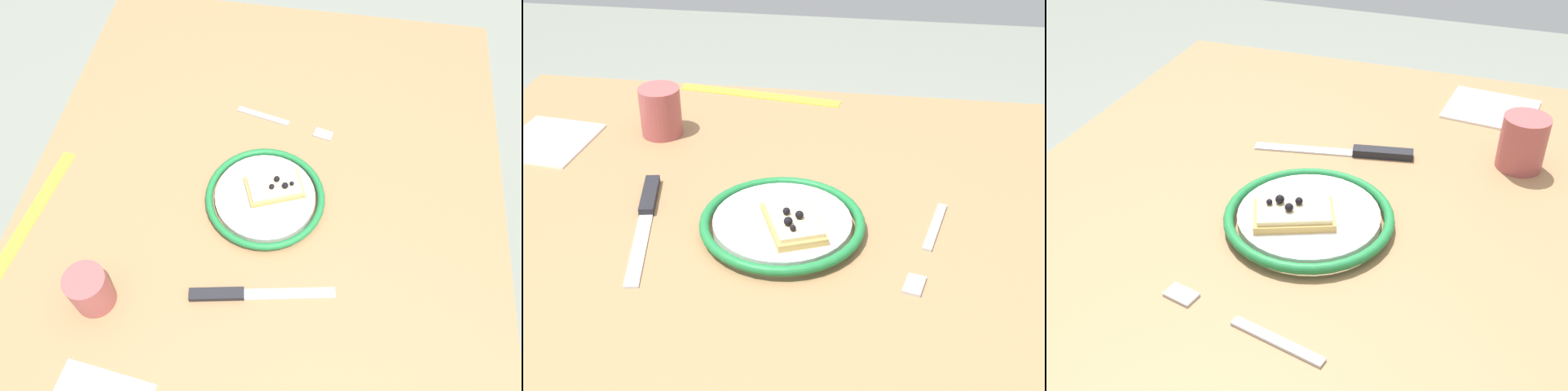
{
  "view_description": "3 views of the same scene",
  "coord_description": "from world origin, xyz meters",
  "views": [
    {
      "loc": [
        0.51,
        0.08,
        1.54
      ],
      "look_at": [
        0.01,
        -0.0,
        0.75
      ],
      "focal_mm": 36.06,
      "sensor_mm": 36.0,
      "label": 1
    },
    {
      "loc": [
        -0.11,
        0.77,
        1.28
      ],
      "look_at": [
        0.01,
        -0.02,
        0.77
      ],
      "focal_mm": 49.58,
      "sensor_mm": 36.0,
      "label": 2
    },
    {
      "loc": [
        -0.6,
        -0.2,
        1.22
      ],
      "look_at": [
        0.02,
        0.01,
        0.76
      ],
      "focal_mm": 43.22,
      "sensor_mm": 36.0,
      "label": 3
    }
  ],
  "objects": [
    {
      "name": "fork",
      "position": [
        -0.18,
        0.02,
        0.73
      ],
      "size": [
        0.06,
        0.2,
        0.0
      ],
      "color": "#B8B8B8",
      "rests_on": "dining_table"
    },
    {
      "name": "cup",
      "position": [
        0.24,
        -0.24,
        0.77
      ],
      "size": [
        0.07,
        0.07,
        0.08
      ],
      "primitive_type": "cylinder",
      "color": "#A54C4C",
      "rests_on": "dining_table"
    },
    {
      "name": "pizza_slice_near",
      "position": [
        -0.01,
        0.02,
        0.76
      ],
      "size": [
        0.1,
        0.12,
        0.03
      ],
      "color": "tan",
      "rests_on": "plate"
    },
    {
      "name": "plate",
      "position": [
        0.01,
        0.01,
        0.74
      ],
      "size": [
        0.22,
        0.22,
        0.02
      ],
      "color": "white",
      "rests_on": "dining_table"
    },
    {
      "name": "measuring_tape",
      "position": [
        0.11,
        -0.41,
        0.73
      ],
      "size": [
        0.3,
        0.06,
        0.0
      ],
      "primitive_type": "cube",
      "rotation": [
        0.0,
        0.0,
        -0.12
      ],
      "color": "yellow",
      "rests_on": "dining_table"
    },
    {
      "name": "knife",
      "position": [
        0.2,
        -0.01,
        0.73
      ],
      "size": [
        0.06,
        0.24,
        0.01
      ],
      "color": "silver",
      "rests_on": "dining_table"
    },
    {
      "name": "ground_plane",
      "position": [
        0.0,
        0.0,
        0.0
      ],
      "size": [
        6.0,
        6.0,
        0.0
      ],
      "primitive_type": "plane",
      "color": "gray"
    },
    {
      "name": "dining_table",
      "position": [
        0.0,
        0.0,
        0.65
      ],
      "size": [
        1.08,
        0.88,
        0.73
      ],
      "color": "#936D47",
      "rests_on": "ground_plane"
    }
  ]
}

